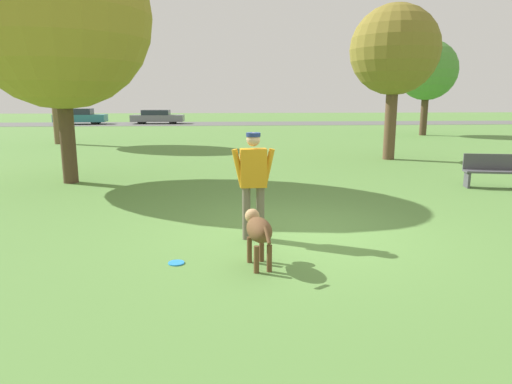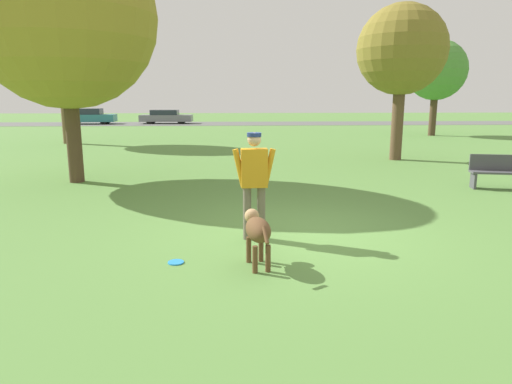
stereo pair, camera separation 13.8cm
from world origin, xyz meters
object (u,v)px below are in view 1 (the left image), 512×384
at_px(parked_car_teal, 80,117).
at_px(parked_car_grey, 157,117).
at_px(tree_far_left, 49,26).
at_px(park_bench, 493,170).
at_px(frisbee, 176,263).
at_px(tree_far_right, 427,71).
at_px(tree_near_left, 57,15).
at_px(person, 253,177).
at_px(tree_near_right, 395,51).
at_px(dog, 258,230).

relative_size(parked_car_teal, parked_car_grey, 0.95).
distance_m(tree_far_left, park_bench, 19.81).
distance_m(frisbee, tree_far_right, 24.68).
xyz_separation_m(tree_near_left, parked_car_teal, (-7.83, 27.67, -3.60)).
relative_size(tree_near_left, parked_car_grey, 1.47).
bearing_deg(parked_car_grey, person, -78.06).
relative_size(person, tree_near_left, 0.26).
bearing_deg(frisbee, tree_near_right, 56.62).
bearing_deg(park_bench, tree_far_right, 83.63).
distance_m(tree_near_right, park_bench, 6.45).
distance_m(dog, park_bench, 8.08).
bearing_deg(tree_near_right, parked_car_grey, 115.80).
distance_m(dog, tree_near_right, 12.35).
xyz_separation_m(frisbee, parked_car_grey, (-4.82, 34.29, 0.58)).
bearing_deg(frisbee, tree_far_left, 113.10).
bearing_deg(frisbee, parked_car_teal, 108.24).
height_order(person, parked_car_teal, person).
bearing_deg(parked_car_grey, tree_near_right, -62.41).
bearing_deg(tree_near_right, tree_far_right, 60.26).
bearing_deg(park_bench, tree_far_left, 152.40).
bearing_deg(dog, frisbee, 72.39).
xyz_separation_m(tree_far_left, parked_car_teal, (-3.92, 16.94, -4.84)).
relative_size(tree_near_right, tree_near_left, 0.83).
bearing_deg(tree_near_right, park_bench, -82.99).
bearing_deg(parked_car_teal, tree_far_right, -31.50).
bearing_deg(dog, park_bench, -61.22).
bearing_deg(tree_far_left, dog, -64.02).
relative_size(frisbee, tree_near_left, 0.03).
relative_size(frisbee, tree_far_right, 0.04).
distance_m(dog, parked_car_teal, 36.33).
bearing_deg(person, tree_far_left, 115.27).
relative_size(frisbee, parked_car_teal, 0.05).
distance_m(tree_near_right, parked_car_grey, 26.85).
bearing_deg(parked_car_grey, park_bench, -65.58).
bearing_deg(tree_near_right, tree_near_left, -158.80).
height_order(tree_far_left, parked_car_grey, tree_far_left).
bearing_deg(person, tree_near_left, 127.96).
bearing_deg(tree_far_right, person, -120.53).
relative_size(frisbee, parked_car_grey, 0.05).
relative_size(person, park_bench, 1.17).
relative_size(tree_far_right, tree_far_left, 0.74).
distance_m(frisbee, parked_car_grey, 34.64).
relative_size(frisbee, park_bench, 0.15).
bearing_deg(park_bench, frisbee, -134.87).
bearing_deg(tree_far_right, frisbee, -121.58).
relative_size(tree_far_right, parked_car_grey, 1.24).
bearing_deg(parked_car_grey, dog, -78.44).
bearing_deg(tree_near_left, park_bench, -7.91).
distance_m(dog, tree_near_left, 8.76).
relative_size(person, tree_near_right, 0.31).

